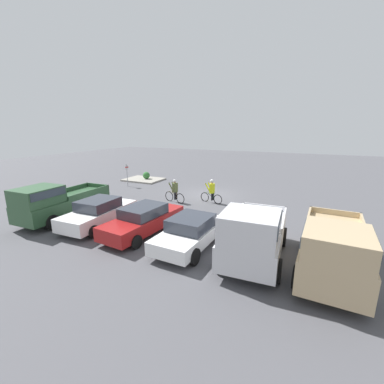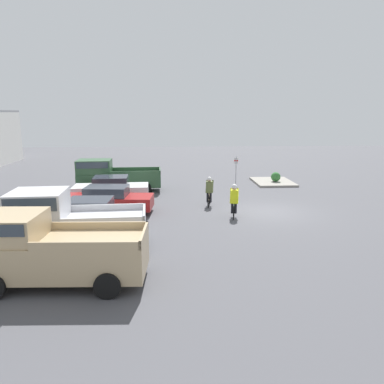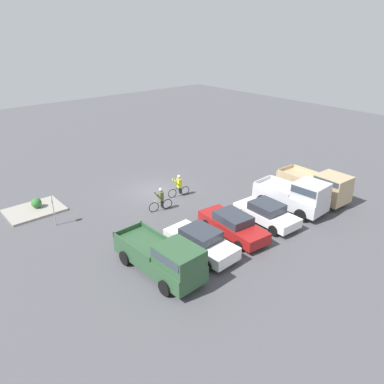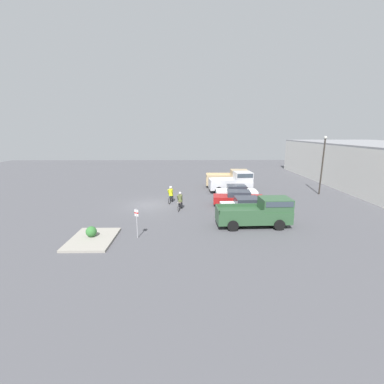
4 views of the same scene
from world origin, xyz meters
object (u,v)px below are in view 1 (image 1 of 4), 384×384
(sedan_0, at_px, (191,231))
(cyclist_1, at_px, (212,191))
(pickup_truck_0, at_px, (334,248))
(pickup_truck_2, at_px, (57,201))
(sedan_2, at_px, (99,213))
(shrub, at_px, (146,175))
(cyclist_0, at_px, (175,191))
(pickup_truck_1, at_px, (254,234))
(sedan_1, at_px, (144,219))
(fire_lane_sign, at_px, (127,173))

(sedan_0, xyz_separation_m, cyclist_1, (1.70, -6.91, 0.16))
(pickup_truck_0, bearing_deg, cyclist_1, -44.07)
(sedan_0, xyz_separation_m, pickup_truck_2, (8.38, 0.25, 0.41))
(sedan_2, xyz_separation_m, cyclist_1, (-3.90, -6.80, 0.12))
(pickup_truck_0, distance_m, shrub, 20.03)
(sedan_2, xyz_separation_m, cyclist_0, (-1.47, -5.78, 0.07))
(sedan_0, height_order, cyclist_1, cyclist_1)
(cyclist_1, distance_m, shrub, 10.10)
(pickup_truck_1, xyz_separation_m, cyclist_0, (6.95, -6.17, -0.40))
(pickup_truck_0, relative_size, shrub, 7.55)
(pickup_truck_1, height_order, shrub, pickup_truck_1)
(sedan_0, distance_m, cyclist_1, 7.11)
(pickup_truck_2, xyz_separation_m, cyclist_1, (-6.68, -7.15, -0.25))
(cyclist_0, height_order, cyclist_1, cyclist_1)
(sedan_1, distance_m, cyclist_1, 6.68)
(pickup_truck_2, distance_m, cyclist_1, 9.79)
(pickup_truck_0, xyz_separation_m, pickup_truck_1, (2.76, 0.13, 0.07))
(pickup_truck_1, bearing_deg, sedan_2, -2.62)
(pickup_truck_2, xyz_separation_m, shrub, (2.26, -11.84, -0.62))
(sedan_1, distance_m, cyclist_0, 5.73)
(cyclist_1, distance_m, fire_lane_sign, 9.01)
(sedan_0, bearing_deg, sedan_2, -1.11)
(cyclist_1, height_order, shrub, cyclist_1)
(sedan_0, relative_size, fire_lane_sign, 2.12)
(pickup_truck_1, xyz_separation_m, shrub, (13.47, -11.87, -0.72))
(pickup_truck_1, height_order, sedan_1, pickup_truck_1)
(pickup_truck_2, bearing_deg, fire_lane_sign, -76.10)
(cyclist_0, distance_m, fire_lane_sign, 6.97)
(cyclist_1, bearing_deg, sedan_2, 60.16)
(sedan_1, bearing_deg, sedan_2, 4.28)
(sedan_1, relative_size, sedan_2, 1.09)
(pickup_truck_1, relative_size, fire_lane_sign, 2.41)
(pickup_truck_0, bearing_deg, sedan_0, -1.48)
(sedan_0, xyz_separation_m, sedan_1, (2.80, -0.32, 0.01))
(pickup_truck_0, height_order, shrub, pickup_truck_0)
(pickup_truck_0, height_order, cyclist_1, pickup_truck_0)
(sedan_2, relative_size, cyclist_1, 2.55)
(cyclist_0, bearing_deg, sedan_1, 103.40)
(cyclist_0, bearing_deg, fire_lane_sign, -22.47)
(cyclist_1, xyz_separation_m, shrub, (8.94, -4.69, -0.37))
(fire_lane_sign, relative_size, shrub, 2.95)
(pickup_truck_0, relative_size, pickup_truck_1, 1.06)
(sedan_0, height_order, sedan_1, sedan_1)
(pickup_truck_0, bearing_deg, pickup_truck_2, 0.43)
(sedan_2, bearing_deg, cyclist_1, -119.84)
(pickup_truck_2, xyz_separation_m, cyclist_0, (-4.25, -6.14, -0.30))
(sedan_0, distance_m, shrub, 15.74)
(sedan_0, bearing_deg, sedan_1, -6.48)
(pickup_truck_1, distance_m, cyclist_0, 9.30)
(sedan_0, height_order, fire_lane_sign, fire_lane_sign)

